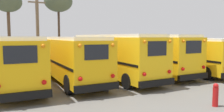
{
  "coord_description": "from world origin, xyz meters",
  "views": [
    {
      "loc": [
        -7.62,
        -14.81,
        3.06
      ],
      "look_at": [
        0.0,
        -0.15,
        1.6
      ],
      "focal_mm": 35.0,
      "sensor_mm": 36.0,
      "label": 1
    }
  ],
  "objects_px": {
    "bare_tree_1": "(8,3)",
    "school_bus_0": "(17,59)",
    "school_bus_2": "(112,54)",
    "utility_pole": "(38,29)",
    "bare_tree_0": "(58,2)",
    "fire_hydrant": "(215,95)",
    "school_bus_1": "(67,56)",
    "school_bus_3": "(149,53)",
    "school_bus_4": "(183,53)"
  },
  "relations": [
    {
      "from": "school_bus_1",
      "to": "utility_pole",
      "type": "distance_m",
      "value": 9.77
    },
    {
      "from": "fire_hydrant",
      "to": "school_bus_0",
      "type": "bearing_deg",
      "value": 130.44
    },
    {
      "from": "school_bus_3",
      "to": "utility_pole",
      "type": "relative_size",
      "value": 1.24
    },
    {
      "from": "school_bus_3",
      "to": "school_bus_4",
      "type": "distance_m",
      "value": 3.35
    },
    {
      "from": "school_bus_0",
      "to": "school_bus_2",
      "type": "relative_size",
      "value": 0.93
    },
    {
      "from": "utility_pole",
      "to": "bare_tree_0",
      "type": "bearing_deg",
      "value": 53.1
    },
    {
      "from": "bare_tree_0",
      "to": "bare_tree_1",
      "type": "relative_size",
      "value": 1.09
    },
    {
      "from": "school_bus_1",
      "to": "school_bus_2",
      "type": "height_order",
      "value": "school_bus_2"
    },
    {
      "from": "school_bus_1",
      "to": "utility_pole",
      "type": "height_order",
      "value": "utility_pole"
    },
    {
      "from": "school_bus_1",
      "to": "bare_tree_1",
      "type": "relative_size",
      "value": 1.3
    },
    {
      "from": "school_bus_0",
      "to": "utility_pole",
      "type": "bearing_deg",
      "value": 74.14
    },
    {
      "from": "school_bus_0",
      "to": "school_bus_4",
      "type": "height_order",
      "value": "school_bus_0"
    },
    {
      "from": "school_bus_0",
      "to": "utility_pole",
      "type": "xyz_separation_m",
      "value": [
        2.79,
        9.81,
        2.26
      ]
    },
    {
      "from": "school_bus_0",
      "to": "school_bus_3",
      "type": "height_order",
      "value": "school_bus_3"
    },
    {
      "from": "school_bus_4",
      "to": "bare_tree_1",
      "type": "distance_m",
      "value": 20.64
    },
    {
      "from": "school_bus_2",
      "to": "utility_pole",
      "type": "relative_size",
      "value": 1.41
    },
    {
      "from": "school_bus_3",
      "to": "school_bus_1",
      "type": "bearing_deg",
      "value": 173.93
    },
    {
      "from": "school_bus_4",
      "to": "bare_tree_0",
      "type": "xyz_separation_m",
      "value": [
        -7.03,
        15.25,
        6.04
      ]
    },
    {
      "from": "school_bus_1",
      "to": "school_bus_4",
      "type": "bearing_deg",
      "value": -6.83
    },
    {
      "from": "bare_tree_1",
      "to": "school_bus_0",
      "type": "bearing_deg",
      "value": -90.66
    },
    {
      "from": "school_bus_1",
      "to": "school_bus_3",
      "type": "relative_size",
      "value": 1.16
    },
    {
      "from": "bare_tree_1",
      "to": "fire_hydrant",
      "type": "distance_m",
      "value": 24.77
    },
    {
      "from": "school_bus_3",
      "to": "school_bus_4",
      "type": "bearing_deg",
      "value": -8.34
    },
    {
      "from": "bare_tree_0",
      "to": "fire_hydrant",
      "type": "bearing_deg",
      "value": -87.16
    },
    {
      "from": "school_bus_4",
      "to": "bare_tree_1",
      "type": "bearing_deg",
      "value": 131.08
    },
    {
      "from": "school_bus_0",
      "to": "fire_hydrant",
      "type": "bearing_deg",
      "value": -49.56
    },
    {
      "from": "bare_tree_0",
      "to": "fire_hydrant",
      "type": "relative_size",
      "value": 8.8
    },
    {
      "from": "school_bus_0",
      "to": "school_bus_1",
      "type": "height_order",
      "value": "school_bus_0"
    },
    {
      "from": "school_bus_4",
      "to": "fire_hydrant",
      "type": "relative_size",
      "value": 9.78
    },
    {
      "from": "school_bus_2",
      "to": "bare_tree_1",
      "type": "height_order",
      "value": "bare_tree_1"
    },
    {
      "from": "bare_tree_0",
      "to": "school_bus_2",
      "type": "bearing_deg",
      "value": -88.39
    },
    {
      "from": "school_bus_2",
      "to": "utility_pole",
      "type": "xyz_separation_m",
      "value": [
        -3.84,
        9.94,
        2.18
      ]
    },
    {
      "from": "school_bus_3",
      "to": "bare_tree_1",
      "type": "bearing_deg",
      "value": 123.94
    },
    {
      "from": "school_bus_1",
      "to": "school_bus_0",
      "type": "bearing_deg",
      "value": -174.44
    },
    {
      "from": "school_bus_2",
      "to": "school_bus_3",
      "type": "distance_m",
      "value": 3.32
    },
    {
      "from": "school_bus_1",
      "to": "utility_pole",
      "type": "relative_size",
      "value": 1.43
    },
    {
      "from": "bare_tree_1",
      "to": "utility_pole",
      "type": "bearing_deg",
      "value": -58.78
    },
    {
      "from": "school_bus_4",
      "to": "fire_hydrant",
      "type": "height_order",
      "value": "school_bus_4"
    },
    {
      "from": "school_bus_1",
      "to": "bare_tree_0",
      "type": "height_order",
      "value": "bare_tree_0"
    },
    {
      "from": "school_bus_4",
      "to": "school_bus_2",
      "type": "bearing_deg",
      "value": 173.66
    },
    {
      "from": "bare_tree_0",
      "to": "school_bus_3",
      "type": "bearing_deg",
      "value": -75.86
    },
    {
      "from": "school_bus_2",
      "to": "fire_hydrant",
      "type": "distance_m",
      "value": 8.62
    },
    {
      "from": "school_bus_0",
      "to": "fire_hydrant",
      "type": "distance_m",
      "value": 11.41
    },
    {
      "from": "school_bus_1",
      "to": "bare_tree_1",
      "type": "xyz_separation_m",
      "value": [
        -3.15,
        13.82,
        5.36
      ]
    },
    {
      "from": "school_bus_0",
      "to": "school_bus_4",
      "type": "bearing_deg",
      "value": -3.75
    },
    {
      "from": "bare_tree_0",
      "to": "fire_hydrant",
      "type": "xyz_separation_m",
      "value": [
        1.14,
        -23.02,
        -7.12
      ]
    },
    {
      "from": "bare_tree_0",
      "to": "fire_hydrant",
      "type": "distance_m",
      "value": 24.12
    },
    {
      "from": "utility_pole",
      "to": "bare_tree_0",
      "type": "distance_m",
      "value": 6.81
    },
    {
      "from": "school_bus_3",
      "to": "utility_pole",
      "type": "xyz_separation_m",
      "value": [
        -7.15,
        10.19,
        2.19
      ]
    },
    {
      "from": "utility_pole",
      "to": "fire_hydrant",
      "type": "distance_m",
      "value": 19.31
    }
  ]
}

